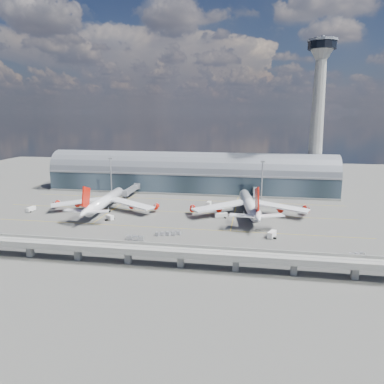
% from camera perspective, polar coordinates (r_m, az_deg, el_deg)
% --- Properties ---
extents(ground, '(500.00, 500.00, 0.00)m').
position_cam_1_polar(ground, '(194.02, -4.31, -4.52)').
color(ground, '#474744').
rests_on(ground, ground).
extents(taxi_lines, '(200.00, 80.12, 0.01)m').
position_cam_1_polar(taxi_lines, '(214.72, -2.89, -2.86)').
color(taxi_lines, gold).
rests_on(taxi_lines, ground).
extents(terminal, '(200.00, 30.00, 28.00)m').
position_cam_1_polar(terminal, '(265.94, -0.30, 2.56)').
color(terminal, '#1F2B34').
rests_on(terminal, ground).
extents(control_tower, '(19.00, 19.00, 103.00)m').
position_cam_1_polar(control_tower, '(266.24, 18.55, 10.67)').
color(control_tower, gray).
rests_on(control_tower, ground).
extents(guideway, '(220.00, 8.50, 7.20)m').
position_cam_1_polar(guideway, '(142.41, -9.75, -8.66)').
color(guideway, gray).
rests_on(guideway, ground).
extents(floodlight_mast_left, '(3.00, 0.70, 25.70)m').
position_cam_1_polar(floodlight_mast_left, '(257.38, -12.25, 2.48)').
color(floodlight_mast_left, gray).
rests_on(floodlight_mast_left, ground).
extents(floodlight_mast_right, '(3.00, 0.70, 25.70)m').
position_cam_1_polar(floodlight_mast_right, '(238.99, 10.62, 1.82)').
color(floodlight_mast_right, gray).
rests_on(floodlight_mast_right, ground).
extents(airliner_left, '(62.48, 65.63, 20.01)m').
position_cam_1_polar(airliner_left, '(217.50, -13.26, -1.43)').
color(airliner_left, white).
rests_on(airliner_left, ground).
extents(airliner_right, '(65.50, 68.52, 21.76)m').
position_cam_1_polar(airliner_right, '(205.57, 8.78, -2.05)').
color(airliner_right, white).
rests_on(airliner_right, ground).
extents(jet_bridge_left, '(4.40, 28.00, 7.25)m').
position_cam_1_polar(jet_bridge_left, '(251.94, -9.12, 0.44)').
color(jet_bridge_left, gray).
rests_on(jet_bridge_left, ground).
extents(jet_bridge_right, '(4.40, 32.00, 7.25)m').
position_cam_1_polar(jet_bridge_right, '(236.83, 9.71, -0.32)').
color(jet_bridge_right, gray).
rests_on(jet_bridge_right, ground).
extents(service_truck_0, '(2.75, 6.47, 2.60)m').
position_cam_1_polar(service_truck_0, '(231.54, -23.34, -2.41)').
color(service_truck_0, silver).
rests_on(service_truck_0, ground).
extents(service_truck_1, '(5.03, 4.36, 2.69)m').
position_cam_1_polar(service_truck_1, '(200.34, -12.41, -3.84)').
color(service_truck_1, silver).
rests_on(service_truck_1, ground).
extents(service_truck_2, '(7.11, 4.05, 2.48)m').
position_cam_1_polar(service_truck_2, '(200.99, 4.47, -3.55)').
color(service_truck_2, silver).
rests_on(service_truck_2, ground).
extents(service_truck_3, '(4.37, 6.51, 2.94)m').
position_cam_1_polar(service_truck_3, '(172.87, 12.08, -6.33)').
color(service_truck_3, silver).
rests_on(service_truck_3, ground).
extents(service_truck_4, '(2.73, 4.86, 2.70)m').
position_cam_1_polar(service_truck_4, '(225.07, 2.59, -1.80)').
color(service_truck_4, silver).
rests_on(service_truck_4, ground).
extents(service_truck_5, '(5.92, 4.35, 2.68)m').
position_cam_1_polar(service_truck_5, '(237.37, -12.64, -1.36)').
color(service_truck_5, silver).
rests_on(service_truck_5, ground).
extents(cargo_train_0, '(8.55, 2.49, 1.88)m').
position_cam_1_polar(cargo_train_0, '(167.64, -8.66, -6.97)').
color(cargo_train_0, gray).
rests_on(cargo_train_0, ground).
extents(cargo_train_1, '(11.92, 5.33, 1.60)m').
position_cam_1_polar(cargo_train_1, '(172.60, -3.65, -6.34)').
color(cargo_train_1, gray).
rests_on(cargo_train_1, ground).
extents(cargo_train_2, '(7.06, 3.73, 1.56)m').
position_cam_1_polar(cargo_train_2, '(161.21, 23.84, -8.75)').
color(cargo_train_2, gray).
rests_on(cargo_train_2, ground).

